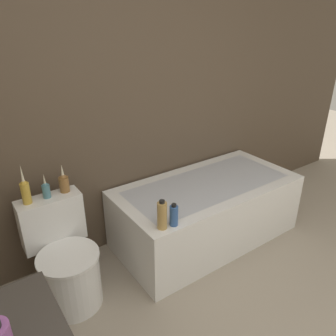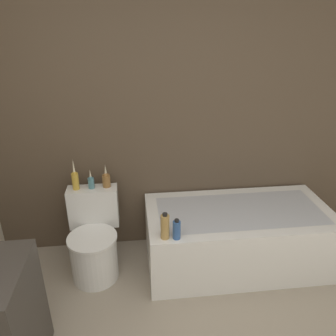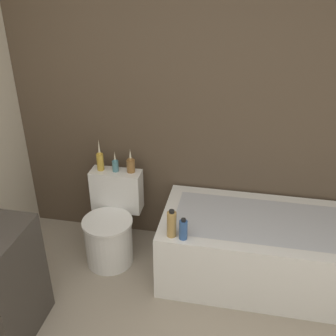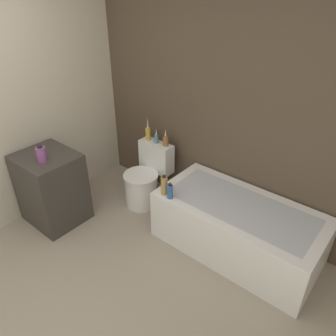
# 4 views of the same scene
# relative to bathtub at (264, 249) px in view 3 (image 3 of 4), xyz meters

# --- Properties ---
(wall_back_tiled) EXTENTS (6.40, 0.06, 2.60)m
(wall_back_tiled) POSITION_rel_bathtub_xyz_m (-0.68, 0.45, 1.02)
(wall_back_tiled) COLOR brown
(wall_back_tiled) RESTS_ON ground_plane
(bathtub) EXTENTS (1.63, 0.80, 0.55)m
(bathtub) POSITION_rel_bathtub_xyz_m (0.00, 0.00, 0.00)
(bathtub) COLOR white
(bathtub) RESTS_ON ground
(toilet) EXTENTS (0.44, 0.58, 0.73)m
(toilet) POSITION_rel_bathtub_xyz_m (-1.28, 0.03, 0.03)
(toilet) COLOR white
(toilet) RESTS_ON ground
(vase_gold) EXTENTS (0.06, 0.06, 0.28)m
(vase_gold) POSITION_rel_bathtub_xyz_m (-1.41, 0.24, 0.54)
(vase_gold) COLOR gold
(vase_gold) RESTS_ON toilet
(vase_silver) EXTENTS (0.05, 0.05, 0.18)m
(vase_silver) POSITION_rel_bathtub_xyz_m (-1.28, 0.24, 0.51)
(vase_silver) COLOR teal
(vase_silver) RESTS_ON toilet
(vase_bronze) EXTENTS (0.07, 0.07, 0.21)m
(vase_bronze) POSITION_rel_bathtub_xyz_m (-1.15, 0.25, 0.52)
(vase_bronze) COLOR olive
(vase_bronze) RESTS_ON toilet
(shampoo_bottle_tall) EXTENTS (0.07, 0.07, 0.22)m
(shampoo_bottle_tall) POSITION_rel_bathtub_xyz_m (-0.69, -0.32, 0.38)
(shampoo_bottle_tall) COLOR tan
(shampoo_bottle_tall) RESTS_ON bathtub
(shampoo_bottle_short) EXTENTS (0.06, 0.06, 0.17)m
(shampoo_bottle_short) POSITION_rel_bathtub_xyz_m (-0.61, -0.33, 0.35)
(shampoo_bottle_short) COLOR #335999
(shampoo_bottle_short) RESTS_ON bathtub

